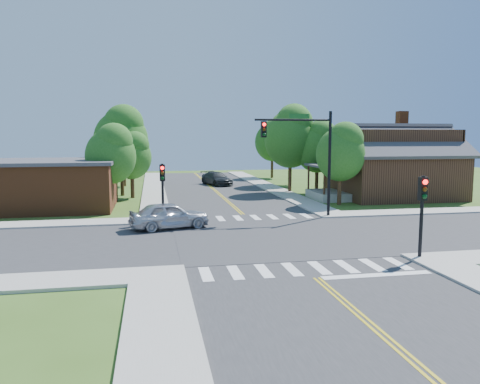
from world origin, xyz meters
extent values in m
plane|color=#39561B|center=(0.00, 0.00, 0.00)|extent=(100.00, 100.00, 0.00)
cube|color=#2D2D30|center=(0.00, 0.00, 0.02)|extent=(10.00, 90.00, 0.04)
cube|color=#2D2D30|center=(0.00, 0.00, 0.03)|extent=(90.00, 10.00, 0.04)
cube|color=#2D2D30|center=(0.00, 0.00, 0.00)|extent=(10.20, 10.20, 0.06)
cube|color=#9E9B93|center=(6.10, 25.00, 0.07)|extent=(2.20, 40.00, 0.14)
cube|color=#9E9B93|center=(-6.10, 25.00, 0.07)|extent=(2.20, 40.00, 0.14)
cube|color=white|center=(-4.20, 6.20, 0.05)|extent=(0.45, 2.00, 0.01)
cube|color=white|center=(-3.00, 6.20, 0.05)|extent=(0.45, 2.00, 0.01)
cube|color=white|center=(-1.80, 6.20, 0.05)|extent=(0.45, 2.00, 0.01)
cube|color=white|center=(-0.60, 6.20, 0.05)|extent=(0.45, 2.00, 0.01)
cube|color=white|center=(0.60, 6.20, 0.05)|extent=(0.45, 2.00, 0.01)
cube|color=white|center=(1.80, 6.20, 0.05)|extent=(0.45, 2.00, 0.01)
cube|color=white|center=(3.00, 6.20, 0.05)|extent=(0.45, 2.00, 0.01)
cube|color=white|center=(4.20, 6.20, 0.05)|extent=(0.45, 2.00, 0.01)
cube|color=white|center=(-4.20, -6.20, 0.05)|extent=(0.45, 2.00, 0.01)
cube|color=white|center=(-3.00, -6.20, 0.05)|extent=(0.45, 2.00, 0.01)
cube|color=white|center=(-1.80, -6.20, 0.05)|extent=(0.45, 2.00, 0.01)
cube|color=white|center=(-0.60, -6.20, 0.05)|extent=(0.45, 2.00, 0.01)
cube|color=white|center=(0.60, -6.20, 0.05)|extent=(0.45, 2.00, 0.01)
cube|color=white|center=(1.80, -6.20, 0.05)|extent=(0.45, 2.00, 0.01)
cube|color=white|center=(3.00, -6.20, 0.05)|extent=(0.45, 2.00, 0.01)
cube|color=white|center=(4.20, -6.20, 0.05)|extent=(0.45, 2.00, 0.01)
cube|color=gold|center=(-0.10, 26.25, 0.05)|extent=(0.10, 37.50, 0.01)
cube|color=gold|center=(0.10, 26.25, 0.05)|extent=(0.10, 37.50, 0.01)
cube|color=white|center=(2.50, -7.60, 0.00)|extent=(4.60, 0.45, 0.09)
cylinder|color=black|center=(5.60, 5.60, 3.60)|extent=(0.20, 0.20, 7.20)
cylinder|color=black|center=(3.00, 5.60, 6.60)|extent=(5.20, 0.14, 0.14)
cube|color=#19591E|center=(3.40, 5.55, 6.85)|extent=(1.40, 0.04, 0.30)
cube|color=black|center=(1.00, 5.60, 5.98)|extent=(0.34, 0.28, 1.05)
sphere|color=#FF0C0C|center=(1.00, 5.43, 6.29)|extent=(0.22, 0.22, 0.22)
sphere|color=#3F2605|center=(1.00, 5.43, 5.97)|extent=(0.22, 0.22, 0.22)
sphere|color=#05330F|center=(1.00, 5.43, 5.65)|extent=(0.22, 0.22, 0.22)
cylinder|color=black|center=(5.60, -5.60, 1.90)|extent=(0.16, 0.16, 3.80)
cube|color=black|center=(5.60, -5.60, 3.23)|extent=(0.34, 0.28, 1.05)
sphere|color=#FF0C0C|center=(5.60, -5.77, 3.54)|extent=(0.22, 0.22, 0.22)
sphere|color=#3F2605|center=(5.60, -5.77, 3.22)|extent=(0.22, 0.22, 0.22)
sphere|color=#05330F|center=(5.60, -5.77, 2.90)|extent=(0.22, 0.22, 0.22)
cylinder|color=black|center=(-5.60, 5.60, 1.90)|extent=(0.16, 0.16, 3.80)
cube|color=black|center=(-5.60, 5.60, 3.23)|extent=(0.34, 0.28, 1.05)
sphere|color=#FF0C0C|center=(-5.60, 5.43, 3.54)|extent=(0.22, 0.22, 0.22)
sphere|color=#3F2605|center=(-5.60, 5.43, 3.22)|extent=(0.22, 0.22, 0.22)
sphere|color=#05330F|center=(-5.60, 5.43, 2.90)|extent=(0.22, 0.22, 0.22)
cube|color=black|center=(15.20, 14.20, 2.00)|extent=(10.00, 8.00, 4.00)
cube|color=#9E9B93|center=(8.90, 14.20, 0.35)|extent=(2.60, 4.50, 0.70)
cylinder|color=black|center=(7.80, 12.20, 1.60)|extent=(0.18, 0.18, 2.50)
cylinder|color=black|center=(7.80, 16.20, 1.60)|extent=(0.18, 0.18, 2.50)
cube|color=#38383D|center=(8.90, 14.20, 2.95)|extent=(2.80, 4.80, 0.18)
cube|color=brown|center=(17.70, 17.70, 3.55)|extent=(0.90, 0.90, 7.11)
cube|color=brown|center=(-14.20, 13.20, 1.75)|extent=(10.00, 8.00, 3.50)
cube|color=#38383D|center=(-14.20, 13.20, 3.60)|extent=(10.40, 8.40, 0.25)
cylinder|color=#382314|center=(8.63, 10.98, 1.25)|extent=(0.34, 0.34, 2.49)
ellipsoid|color=#235B1A|center=(8.63, 10.98, 4.06)|extent=(3.93, 3.74, 4.33)
sphere|color=#235B1A|center=(8.93, 10.78, 5.24)|extent=(2.88, 2.88, 2.88)
cylinder|color=#382314|center=(9.39, 18.39, 1.32)|extent=(0.34, 0.34, 2.64)
ellipsoid|color=#235B1A|center=(9.39, 18.39, 4.30)|extent=(4.16, 3.95, 4.58)
sphere|color=#235B1A|center=(9.69, 18.19, 5.55)|extent=(3.05, 3.05, 3.05)
cylinder|color=#382314|center=(9.15, 26.41, 1.70)|extent=(0.34, 0.34, 3.40)
ellipsoid|color=#235B1A|center=(9.15, 26.41, 5.54)|extent=(5.36, 5.10, 5.90)
sphere|color=#235B1A|center=(9.45, 26.21, 7.15)|extent=(3.93, 3.93, 3.93)
cylinder|color=#382314|center=(9.38, 35.45, 1.44)|extent=(0.34, 0.34, 2.89)
ellipsoid|color=#235B1A|center=(9.38, 35.45, 4.72)|extent=(4.56, 4.33, 5.02)
sphere|color=#235B1A|center=(9.68, 35.25, 6.08)|extent=(3.35, 3.35, 3.35)
cylinder|color=#382314|center=(-9.33, 12.71, 1.22)|extent=(0.34, 0.34, 2.44)
ellipsoid|color=#235B1A|center=(-9.33, 12.71, 3.98)|extent=(3.85, 3.65, 4.23)
sphere|color=#235B1A|center=(-9.03, 12.51, 5.13)|extent=(2.82, 2.82, 2.82)
cylinder|color=#382314|center=(-8.99, 20.22, 1.57)|extent=(0.34, 0.34, 3.14)
ellipsoid|color=#235B1A|center=(-8.99, 20.22, 5.12)|extent=(4.95, 4.71, 5.45)
sphere|color=#235B1A|center=(-8.69, 20.02, 6.60)|extent=(3.63, 3.63, 3.63)
cylinder|color=#382314|center=(-9.25, 28.50, 1.44)|extent=(0.34, 0.34, 2.88)
ellipsoid|color=#235B1A|center=(-9.25, 28.50, 4.69)|extent=(4.54, 4.32, 5.00)
sphere|color=#235B1A|center=(-8.95, 28.30, 6.06)|extent=(3.33, 3.33, 3.33)
cylinder|color=#382314|center=(-9.15, 37.12, 1.27)|extent=(0.34, 0.34, 2.54)
ellipsoid|color=#235B1A|center=(-9.15, 37.12, 4.14)|extent=(4.00, 3.80, 4.41)
sphere|color=#235B1A|center=(-8.85, 36.92, 5.34)|extent=(2.94, 2.94, 2.94)
cylinder|color=#382314|center=(7.01, 19.46, 1.59)|extent=(0.34, 0.34, 3.18)
ellipsoid|color=#235B1A|center=(7.01, 19.46, 5.19)|extent=(5.02, 4.77, 5.52)
sphere|color=#235B1A|center=(7.31, 19.26, 6.69)|extent=(3.68, 3.68, 3.68)
cylinder|color=#382314|center=(-8.00, 18.36, 1.11)|extent=(0.34, 0.34, 2.22)
ellipsoid|color=#235B1A|center=(-8.00, 18.36, 3.63)|extent=(3.51, 3.34, 3.86)
sphere|color=#235B1A|center=(-7.70, 18.16, 4.68)|extent=(2.58, 2.58, 2.58)
imported|color=silver|center=(-5.28, 3.50, 0.80)|extent=(4.01, 5.56, 1.61)
imported|color=#282B2D|center=(0.88, 27.43, 0.72)|extent=(5.10, 6.24, 1.45)
camera|label=1|loc=(-6.24, -24.39, 5.59)|focal=35.00mm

